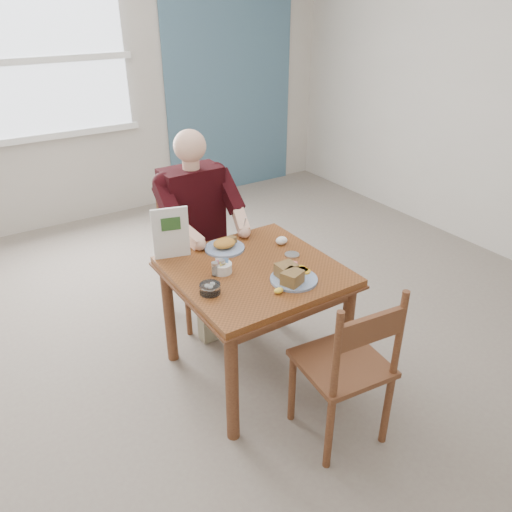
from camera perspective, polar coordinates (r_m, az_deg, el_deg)
floor at (r=3.29m, az=-0.14°, el=-12.84°), size 6.00×6.00×0.00m
wall_back at (r=5.32m, az=-18.97°, el=18.54°), size 5.50×0.00×5.50m
accent_panel at (r=5.91m, az=-2.95°, el=20.74°), size 1.60×0.02×2.80m
lemon_wedge at (r=2.62m, az=2.61°, el=-3.96°), size 0.06×0.05×0.03m
napkin at (r=3.11m, az=2.94°, el=1.78°), size 0.09×0.07×0.05m
metal_dish at (r=2.99m, az=4.13°, el=0.13°), size 0.11×0.11×0.01m
window at (r=5.17m, az=-23.71°, el=19.80°), size 1.72×0.04×1.42m
table at (r=2.91m, az=-0.16°, el=-3.29°), size 0.92×0.92×0.75m
chair_far at (r=3.60m, az=-7.05°, el=0.11°), size 0.42×0.42×0.95m
chair_near at (r=2.61m, az=10.41°, el=-12.34°), size 0.46×0.46×0.95m
diner at (r=3.38m, az=-6.69°, el=4.50°), size 0.53×0.56×1.39m
near_plate at (r=2.72m, az=4.09°, el=-2.24°), size 0.31×0.31×0.09m
far_plate at (r=3.06m, az=-3.58°, el=1.26°), size 0.29×0.29×0.07m
caddy at (r=2.80m, az=-3.86°, el=-1.35°), size 0.14×0.14×0.08m
shakers at (r=2.78m, az=-4.31°, el=-1.33°), size 0.09×0.04×0.08m
creamer at (r=2.62m, az=-5.28°, el=-3.73°), size 0.14×0.14×0.05m
menu at (r=2.94m, az=-9.71°, el=2.64°), size 0.21×0.07×0.31m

